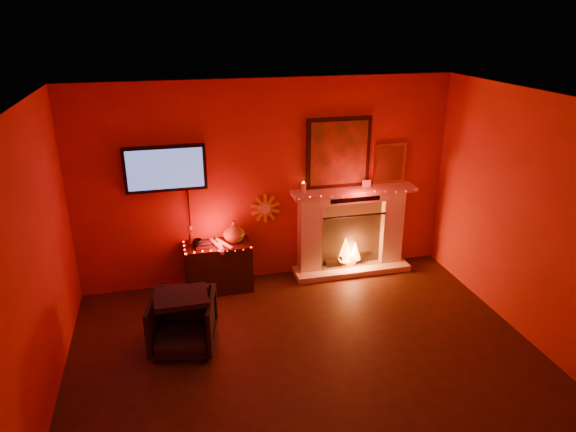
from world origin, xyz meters
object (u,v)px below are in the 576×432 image
fireplace (351,222)px  console_table (219,263)px  sunburst_clock (265,209)px  armchair (183,323)px  tv (165,169)px

fireplace → console_table: bearing=-176.1°
sunburst_clock → console_table: sunburst_clock is taller
sunburst_clock → armchair: size_ratio=0.58×
fireplace → tv: bearing=178.5°
tv → sunburst_clock: bearing=1.2°
tv → armchair: size_ratio=1.80×
fireplace → armchair: (-2.40, -1.34, -0.41)m
fireplace → tv: fireplace is taller
tv → console_table: size_ratio=1.32×
fireplace → tv: size_ratio=1.76×
tv → sunburst_clock: 1.41m
sunburst_clock → console_table: (-0.67, -0.22, -0.62)m
armchair → fireplace: bearing=41.1°
fireplace → console_table: (-1.86, -0.13, -0.35)m
console_table → armchair: console_table is taller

